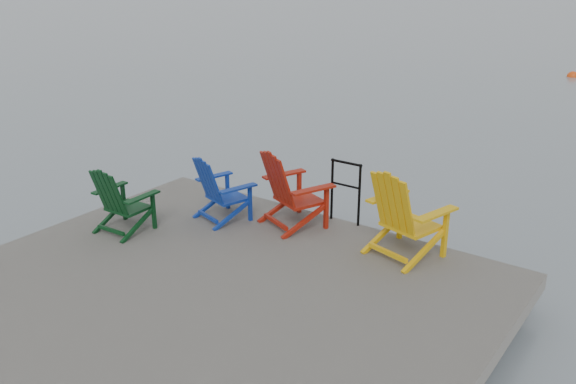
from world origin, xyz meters
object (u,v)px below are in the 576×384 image
Objects in this scene: handrail at (346,186)px; chair_green at (120,199)px; buoy_b at (572,77)px; chair_red at (291,188)px; chair_yellow at (404,213)px; chair_blue at (220,188)px.

handrail is 0.97× the size of chair_green.
buoy_b is (1.68, 19.62, -0.97)m from chair_green.
chair_yellow is at bearing 24.26° from chair_red.
chair_red is 1.67m from chair_yellow.
chair_green is 2.31× the size of buoy_b.
chair_yellow is (2.61, 0.46, 0.10)m from chair_blue.
chair_yellow reaches higher than handrail.
chair_yellow reaches higher than buoy_b.
chair_green is at bearing -94.89° from buoy_b.
handrail is 2.24× the size of buoy_b.
chair_blue reaches higher than chair_green.
chair_yellow is at bearing 22.23° from chair_green.
chair_red is (-0.55, -0.54, 0.01)m from handrail.
chair_red reaches higher than chair_green.
chair_blue is 0.86× the size of chair_red.
buoy_b is (-0.62, 17.58, -1.04)m from handrail.
handrail reaches higher than buoy_b.
chair_blue is 18.58m from buoy_b.
chair_red is at bearing -163.10° from chair_yellow.
chair_blue is at bearing 51.30° from chair_green.
buoy_b is at bearing 112.79° from chair_red.
handrail is 0.79× the size of chair_yellow.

